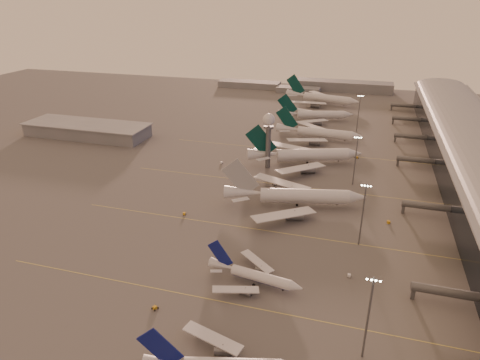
# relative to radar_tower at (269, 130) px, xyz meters

# --- Properties ---
(ground) EXTENTS (700.00, 700.00, 0.00)m
(ground) POSITION_rel_radar_tower_xyz_m (-5.00, -120.00, -20.95)
(ground) COLOR #575454
(ground) RESTS_ON ground
(taxiway_markings) EXTENTS (180.00, 185.25, 0.02)m
(taxiway_markings) POSITION_rel_radar_tower_xyz_m (25.00, -64.00, -20.94)
(taxiway_markings) COLOR #E0CC4F
(taxiway_markings) RESTS_ON ground
(hangar) EXTENTS (82.00, 27.00, 8.50)m
(hangar) POSITION_rel_radar_tower_xyz_m (-125.00, 20.00, -16.63)
(hangar) COLOR slate
(hangar) RESTS_ON ground
(radar_tower) EXTENTS (6.40, 6.40, 31.10)m
(radar_tower) POSITION_rel_radar_tower_xyz_m (0.00, 0.00, 0.00)
(radar_tower) COLOR #56585D
(radar_tower) RESTS_ON ground
(mast_a) EXTENTS (3.60, 0.56, 25.00)m
(mast_a) POSITION_rel_radar_tower_xyz_m (53.00, -120.00, -7.21)
(mast_a) COLOR #56585D
(mast_a) RESTS_ON ground
(mast_b) EXTENTS (3.60, 0.56, 25.00)m
(mast_b) POSITION_rel_radar_tower_xyz_m (50.00, -65.00, -7.21)
(mast_b) COLOR #56585D
(mast_b) RESTS_ON ground
(mast_c) EXTENTS (3.60, 0.56, 25.00)m
(mast_c) POSITION_rel_radar_tower_xyz_m (45.00, -10.00, -7.21)
(mast_c) COLOR #56585D
(mast_c) RESTS_ON ground
(mast_d) EXTENTS (3.60, 0.56, 25.00)m
(mast_d) POSITION_rel_radar_tower_xyz_m (43.00, 80.00, -7.21)
(mast_d) COLOR #56585D
(mast_d) RESTS_ON ground
(distant_horizon) EXTENTS (165.00, 37.50, 9.00)m
(distant_horizon) POSITION_rel_radar_tower_xyz_m (-2.38, 205.14, -17.06)
(distant_horizon) COLOR slate
(distant_horizon) RESTS_ON ground
(narrowbody_mid) EXTENTS (32.79, 25.99, 12.87)m
(narrowbody_mid) POSITION_rel_radar_tower_xyz_m (18.53, -98.70, -18.34)
(narrowbody_mid) COLOR silver
(narrowbody_mid) RESTS_ON ground
(widebody_white) EXTENTS (61.48, 48.73, 21.94)m
(widebody_white) POSITION_rel_radar_tower_xyz_m (21.70, -41.18, -17.14)
(widebody_white) COLOR silver
(widebody_white) RESTS_ON ground
(greentail_a) EXTENTS (60.91, 48.33, 23.09)m
(greentail_a) POSITION_rel_radar_tower_xyz_m (18.37, 9.98, -16.87)
(greentail_a) COLOR silver
(greentail_a) RESTS_ON ground
(greentail_b) EXTENTS (55.57, 44.81, 20.17)m
(greentail_b) POSITION_rel_radar_tower_xyz_m (20.52, 54.42, -17.39)
(greentail_b) COLOR silver
(greentail_b) RESTS_ON ground
(greentail_c) EXTENTS (53.81, 42.86, 20.05)m
(greentail_c) POSITION_rel_radar_tower_xyz_m (13.12, 97.71, -17.41)
(greentail_c) COLOR silver
(greentail_c) RESTS_ON ground
(greentail_d) EXTENTS (62.68, 50.09, 23.09)m
(greentail_d) POSITION_rel_radar_tower_xyz_m (11.63, 148.83, -16.87)
(greentail_d) COLOR silver
(greentail_d) RESTS_ON ground
(gsv_tug_mid) EXTENTS (4.01, 3.22, 1.00)m
(gsv_tug_mid) POSITION_rel_radar_tower_xyz_m (-6.61, -118.92, -20.44)
(gsv_tug_mid) COLOR gold
(gsv_tug_mid) RESTS_ON ground
(gsv_truck_b) EXTENTS (5.61, 2.32, 2.22)m
(gsv_truck_b) POSITION_rel_radar_tower_xyz_m (48.19, -86.42, -19.82)
(gsv_truck_b) COLOR silver
(gsv_truck_b) RESTS_ON ground
(gsv_truck_c) EXTENTS (6.03, 3.49, 2.30)m
(gsv_truck_c) POSITION_rel_radar_tower_xyz_m (-21.19, -62.01, -19.78)
(gsv_truck_c) COLOR gold
(gsv_truck_c) RESTS_ON ground
(gsv_catering_b) EXTENTS (5.90, 3.96, 4.45)m
(gsv_catering_b) POSITION_rel_radar_tower_xyz_m (61.23, -45.19, -18.73)
(gsv_catering_b) COLOR gold
(gsv_catering_b) RESTS_ON ground
(gsv_tug_far) EXTENTS (4.32, 4.13, 1.07)m
(gsv_tug_far) POSITION_rel_radar_tower_xyz_m (8.64, -21.69, -20.40)
(gsv_tug_far) COLOR silver
(gsv_tug_far) RESTS_ON ground
(gsv_truck_d) EXTENTS (3.05, 6.07, 2.34)m
(gsv_truck_d) POSITION_rel_radar_tower_xyz_m (-25.43, -1.60, -19.76)
(gsv_truck_d) COLOR silver
(gsv_truck_d) RESTS_ON ground
(gsv_tug_hangar) EXTENTS (4.39, 3.68, 1.08)m
(gsv_tug_hangar) POSITION_rel_radar_tower_xyz_m (45.28, 27.43, -20.39)
(gsv_tug_hangar) COLOR gold
(gsv_tug_hangar) RESTS_ON ground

